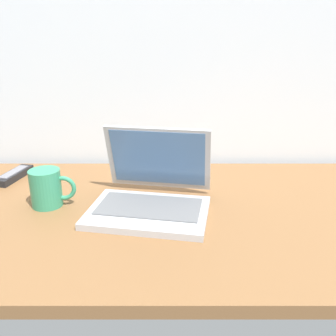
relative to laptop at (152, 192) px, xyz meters
name	(u,v)px	position (x,y,z in m)	size (l,w,h in m)	color
desk	(187,214)	(0.10, -0.01, -0.06)	(1.60, 0.76, 0.03)	brown
laptop	(152,192)	(0.00, 0.00, 0.00)	(0.35, 0.33, 0.21)	#B2B5BA
coffee_mug	(47,188)	(-0.29, 0.01, 0.01)	(0.13, 0.08, 0.10)	#338C66
remote_control_far	(14,175)	(-0.47, 0.22, -0.03)	(0.08, 0.17, 0.02)	black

